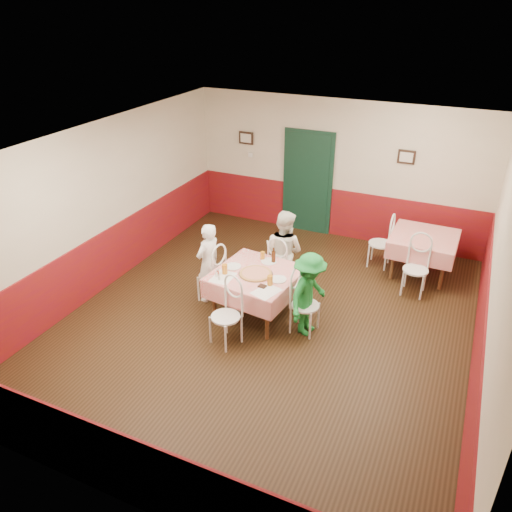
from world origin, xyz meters
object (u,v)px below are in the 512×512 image
at_px(beer_bottle, 274,256).
at_px(pizza, 256,273).
at_px(glass_a, 225,269).
at_px(glass_c, 263,256).
at_px(diner_far, 284,251).
at_px(chair_left, 211,276).
at_px(chair_second_a, 380,244).
at_px(wallet, 262,286).
at_px(chair_near, 226,317).
at_px(main_table, 256,294).
at_px(glass_b, 270,280).
at_px(diner_left, 208,263).
at_px(diner_right, 309,295).
at_px(chair_second_b, 416,270).
at_px(chair_right, 305,305).
at_px(second_table, 421,255).
at_px(chair_far, 282,267).

bearing_deg(beer_bottle, pizza, -102.46).
distance_m(glass_a, glass_c, 0.74).
distance_m(glass_a, diner_far, 1.24).
bearing_deg(chair_left, chair_second_a, 145.63).
height_order(beer_bottle, diner_far, diner_far).
bearing_deg(wallet, chair_left, 164.89).
height_order(chair_near, chair_second_a, same).
relative_size(main_table, glass_b, 7.99).
height_order(glass_b, beer_bottle, beer_bottle).
relative_size(chair_left, diner_left, 0.66).
distance_m(diner_left, diner_right, 1.80).
bearing_deg(chair_second_a, chair_near, -23.65).
xyz_separation_m(wallet, diner_right, (0.64, 0.24, -0.11)).
xyz_separation_m(chair_left, diner_right, (1.74, -0.20, 0.21)).
height_order(glass_c, beer_bottle, beer_bottle).
relative_size(chair_second_b, diner_right, 0.68).
distance_m(chair_second_a, glass_c, 2.52).
distance_m(chair_second_b, pizza, 2.78).
xyz_separation_m(main_table, diner_far, (0.10, 0.89, 0.35)).
bearing_deg(glass_c, chair_right, -29.93).
relative_size(second_table, chair_second_a, 1.24).
relative_size(pizza, diner_far, 0.34).
xyz_separation_m(second_table, glass_c, (-2.25, -1.99, 0.45)).
xyz_separation_m(chair_right, pizza, (-0.83, 0.05, 0.33)).
distance_m(chair_right, beer_bottle, 0.99).
bearing_deg(diner_far, second_table, -132.28).
bearing_deg(second_table, chair_near, -124.70).
xyz_separation_m(main_table, chair_right, (0.84, -0.10, 0.08)).
height_order(glass_a, glass_c, glass_a).
bearing_deg(chair_left, chair_near, 48.32).
distance_m(chair_second_a, pizza, 2.86).
height_order(chair_near, diner_right, diner_right).
bearing_deg(chair_second_a, chair_second_b, 46.21).
height_order(chair_second_a, pizza, chair_second_a).
bearing_deg(chair_right, glass_a, 99.46).
xyz_separation_m(chair_near, glass_b, (0.43, 0.60, 0.39)).
relative_size(second_table, chair_right, 1.24).
xyz_separation_m(chair_far, beer_bottle, (0.02, -0.43, 0.43)).
bearing_deg(glass_c, diner_left, -157.49).
distance_m(glass_a, diner_left, 0.59).
bearing_deg(wallet, chair_second_a, 73.60).
distance_m(chair_right, glass_b, 0.66).
distance_m(wallet, diner_far, 1.24).
height_order(chair_left, diner_right, diner_right).
xyz_separation_m(pizza, glass_a, (-0.44, -0.17, 0.06)).
xyz_separation_m(second_table, beer_bottle, (-2.05, -2.02, 0.50)).
height_order(pizza, glass_a, glass_a).
bearing_deg(main_table, chair_left, 173.54).
distance_m(chair_far, glass_a, 1.25).
distance_m(second_table, diner_left, 3.86).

